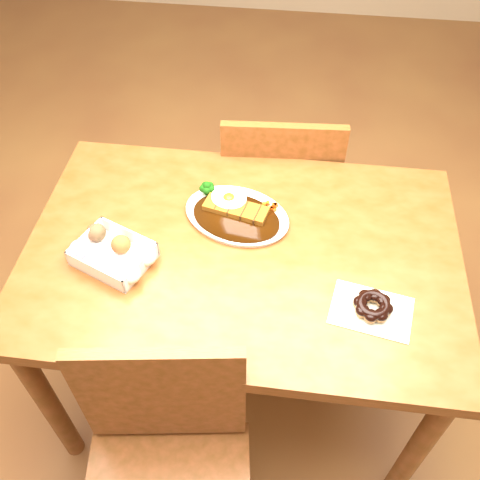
# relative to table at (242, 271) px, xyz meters

# --- Properties ---
(ground) EXTENTS (6.00, 6.00, 0.00)m
(ground) POSITION_rel_table_xyz_m (0.00, 0.00, -0.65)
(ground) COLOR brown
(ground) RESTS_ON ground
(table) EXTENTS (1.20, 0.80, 0.75)m
(table) POSITION_rel_table_xyz_m (0.00, 0.00, 0.00)
(table) COLOR #553211
(table) RESTS_ON ground
(chair_far) EXTENTS (0.45, 0.45, 0.87)m
(chair_far) POSITION_rel_table_xyz_m (0.07, 0.53, -0.17)
(chair_far) COLOR #553211
(chair_far) RESTS_ON ground
(chair_near) EXTENTS (0.47, 0.47, 0.87)m
(chair_near) POSITION_rel_table_xyz_m (-0.12, -0.54, -0.17)
(chair_near) COLOR #553211
(chair_near) RESTS_ON ground
(katsu_curry_plate) EXTENTS (0.36, 0.30, 0.06)m
(katsu_curry_plate) POSITION_rel_table_xyz_m (-0.03, 0.12, 0.11)
(katsu_curry_plate) COLOR white
(katsu_curry_plate) RESTS_ON table
(donut_box) EXTENTS (0.24, 0.21, 0.06)m
(donut_box) POSITION_rel_table_xyz_m (-0.34, -0.08, 0.13)
(donut_box) COLOR white
(donut_box) RESTS_ON table
(pon_de_ring) EXTENTS (0.22, 0.17, 0.04)m
(pon_de_ring) POSITION_rel_table_xyz_m (0.35, -0.16, 0.12)
(pon_de_ring) COLOR silver
(pon_de_ring) RESTS_ON table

